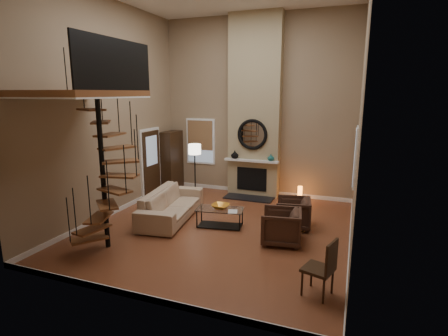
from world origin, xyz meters
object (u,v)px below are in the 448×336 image
at_px(hutch, 172,161).
at_px(side_chair, 324,266).
at_px(armchair_far, 285,227).
at_px(accent_lamp, 300,194).
at_px(sofa, 171,204).
at_px(floor_lamp, 195,154).
at_px(coffee_table, 220,215).
at_px(armchair_near, 296,213).

distance_m(hutch, side_chair, 7.31).
relative_size(armchair_far, accent_lamp, 1.75).
relative_size(sofa, floor_lamp, 1.47).
relative_size(floor_lamp, side_chair, 1.76).
height_order(hutch, sofa, hutch).
distance_m(coffee_table, accent_lamp, 3.04).
xyz_separation_m(coffee_table, side_chair, (2.62, -2.23, 0.24)).
xyz_separation_m(armchair_near, floor_lamp, (-3.26, 1.23, 1.06)).
xyz_separation_m(armchair_near, accent_lamp, (-0.22, 2.03, -0.10)).
xyz_separation_m(armchair_near, side_chair, (0.88, -2.83, 0.17)).
height_order(armchair_far, floor_lamp, floor_lamp).
height_order(sofa, coffee_table, sofa).
bearing_deg(side_chair, coffee_table, 139.60).
height_order(hutch, coffee_table, hutch).
distance_m(coffee_table, side_chair, 3.45).
bearing_deg(hutch, armchair_near, -24.79).
relative_size(coffee_table, accent_lamp, 2.51).
distance_m(sofa, armchair_far, 3.06).
bearing_deg(armchair_far, accent_lamp, 173.68).
height_order(armchair_near, floor_lamp, floor_lamp).
distance_m(armchair_near, floor_lamp, 3.64).
bearing_deg(armchair_near, accent_lamp, 176.99).
xyz_separation_m(armchair_far, coffee_table, (-1.65, 0.38, -0.07)).
bearing_deg(hutch, armchair_far, -34.65).
distance_m(armchair_near, armchair_far, 0.98).
bearing_deg(side_chair, armchair_far, 117.57).
bearing_deg(armchair_near, armchair_far, -14.46).
distance_m(floor_lamp, side_chair, 5.86).
relative_size(coffee_table, side_chair, 1.25).
bearing_deg(side_chair, hutch, 137.69).
bearing_deg(floor_lamp, accent_lamp, 14.73).
relative_size(hutch, armchair_near, 2.45).
xyz_separation_m(hutch, armchair_far, (4.43, -3.06, -0.60)).
bearing_deg(sofa, floor_lamp, -3.19).
height_order(sofa, armchair_far, sofa).
bearing_deg(side_chair, floor_lamp, 135.54).
distance_m(coffee_table, floor_lamp, 2.63).
distance_m(armchair_near, coffee_table, 1.84).
bearing_deg(coffee_table, floor_lamp, 129.65).
relative_size(coffee_table, floor_lamp, 0.71).
relative_size(armchair_near, accent_lamp, 1.69).
distance_m(sofa, floor_lamp, 2.03).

